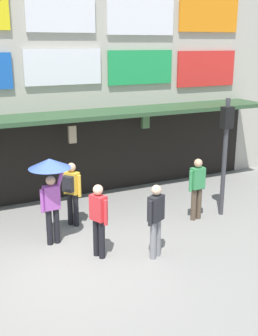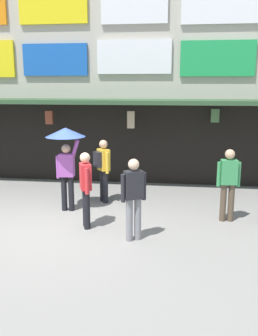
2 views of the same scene
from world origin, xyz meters
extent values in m
plane|color=gray|center=(0.00, 0.00, 0.00)|extent=(80.00, 80.00, 0.00)
cube|color=#B2AD9E|center=(0.00, 4.60, 4.00)|extent=(18.00, 1.20, 8.00)
cube|color=#2D4C2D|center=(0.00, 3.30, 2.60)|extent=(15.30, 1.40, 0.12)
cube|color=yellow|center=(-1.23, 3.95, 5.47)|extent=(2.12, 0.08, 1.19)
cube|color=white|center=(1.23, 3.95, 5.32)|extent=(1.97, 0.08, 0.98)
cube|color=white|center=(3.69, 3.95, 5.31)|extent=(2.20, 0.08, 1.05)
cube|color=blue|center=(-1.23, 3.95, 3.83)|extent=(2.04, 0.08, 0.96)
cube|color=white|center=(1.23, 3.95, 3.90)|extent=(2.25, 0.08, 1.00)
cube|color=green|center=(3.69, 3.95, 3.83)|extent=(2.17, 0.08, 1.02)
cylinder|color=black|center=(-1.28, 3.33, 2.43)|extent=(0.02, 0.02, 0.23)
cube|color=brown|center=(-1.28, 3.33, 2.11)|extent=(0.22, 0.13, 0.40)
cylinder|color=black|center=(1.22, 3.33, 2.43)|extent=(0.02, 0.02, 0.22)
cube|color=tan|center=(1.22, 3.33, 2.07)|extent=(0.21, 0.13, 0.50)
cylinder|color=black|center=(3.66, 3.54, 2.47)|extent=(0.02, 0.02, 0.14)
cube|color=#477042|center=(3.66, 3.54, 2.20)|extent=(0.23, 0.14, 0.39)
cube|color=black|center=(0.00, 3.98, 1.25)|extent=(15.30, 0.04, 2.50)
cylinder|color=brown|center=(3.67, 0.77, 0.44)|extent=(0.14, 0.14, 0.88)
cylinder|color=brown|center=(3.85, 0.79, 0.44)|extent=(0.14, 0.14, 0.88)
cube|color=#388E51|center=(3.76, 0.78, 1.16)|extent=(0.38, 0.25, 0.56)
sphere|color=tan|center=(3.76, 0.78, 1.57)|extent=(0.22, 0.22, 0.22)
cylinder|color=#388E51|center=(3.54, 0.76, 1.11)|extent=(0.09, 0.09, 0.56)
cylinder|color=#388E51|center=(3.98, 0.80, 1.11)|extent=(0.09, 0.09, 0.56)
cylinder|color=black|center=(0.62, 0.05, 0.44)|extent=(0.14, 0.14, 0.88)
cylinder|color=black|center=(0.69, -0.12, 0.44)|extent=(0.14, 0.14, 0.88)
cube|color=red|center=(0.65, -0.04, 1.16)|extent=(0.34, 0.42, 0.56)
sphere|color=beige|center=(0.65, -0.04, 1.57)|extent=(0.22, 0.22, 0.22)
cylinder|color=red|center=(0.57, 0.17, 1.11)|extent=(0.09, 0.09, 0.56)
cylinder|color=red|center=(0.73, -0.24, 1.11)|extent=(0.09, 0.09, 0.56)
cylinder|color=black|center=(0.62, 1.90, 0.44)|extent=(0.14, 0.14, 0.88)
cylinder|color=black|center=(0.73, 1.76, 0.44)|extent=(0.14, 0.14, 0.88)
cube|color=gold|center=(0.68, 1.83, 1.16)|extent=(0.39, 0.42, 0.56)
sphere|color=tan|center=(0.68, 1.83, 1.57)|extent=(0.22, 0.22, 0.22)
cylinder|color=gold|center=(0.55, 2.01, 1.11)|extent=(0.09, 0.09, 0.56)
cylinder|color=gold|center=(0.81, 1.65, 1.11)|extent=(0.09, 0.09, 0.56)
cube|color=#232328|center=(0.55, 1.73, 1.18)|extent=(0.30, 0.32, 0.40)
cylinder|color=black|center=(-0.17, 1.02, 0.44)|extent=(0.14, 0.14, 0.88)
cylinder|color=black|center=(0.01, 1.03, 0.44)|extent=(0.14, 0.14, 0.88)
cube|color=#9E4CA8|center=(-0.08, 1.02, 1.16)|extent=(0.37, 0.24, 0.56)
sphere|color=tan|center=(-0.08, 1.02, 1.57)|extent=(0.22, 0.22, 0.22)
cylinder|color=#9E4CA8|center=(-0.30, 1.01, 1.11)|extent=(0.09, 0.09, 0.56)
cylinder|color=#9E4CA8|center=(0.14, 1.03, 1.56)|extent=(0.23, 0.09, 0.48)
cylinder|color=#4C3823|center=(0.14, 1.03, 1.67)|extent=(0.02, 0.02, 0.55)
cone|color=#334C99|center=(-0.08, 1.02, 1.97)|extent=(0.96, 0.96, 0.22)
cylinder|color=gray|center=(1.68, -0.63, 0.44)|extent=(0.14, 0.14, 0.88)
cylinder|color=gray|center=(1.84, -0.54, 0.44)|extent=(0.14, 0.14, 0.88)
cube|color=#232328|center=(1.76, -0.59, 1.16)|extent=(0.42, 0.36, 0.56)
sphere|color=beige|center=(1.76, -0.59, 1.57)|extent=(0.22, 0.22, 0.22)
cylinder|color=#232328|center=(1.57, -0.69, 1.11)|extent=(0.09, 0.09, 0.56)
cylinder|color=#232328|center=(1.96, -0.48, 1.11)|extent=(0.09, 0.09, 0.56)
camera|label=1|loc=(-2.42, -7.95, 4.55)|focal=45.30mm
camera|label=2|loc=(2.59, -7.66, 3.09)|focal=40.06mm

